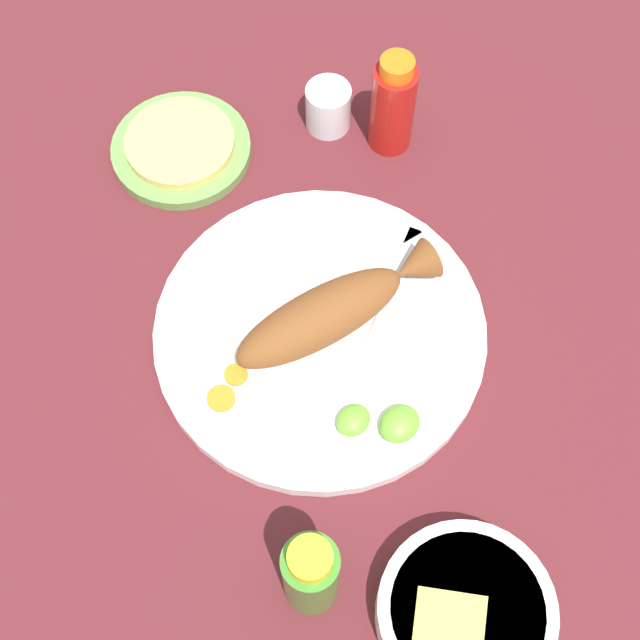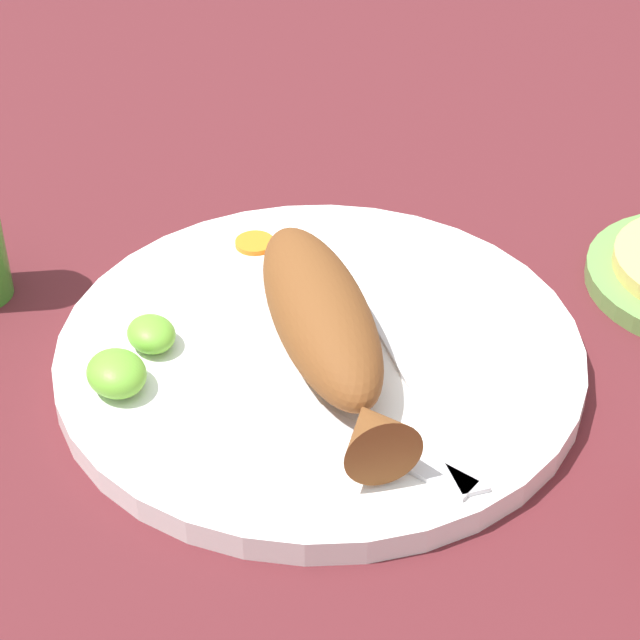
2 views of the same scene
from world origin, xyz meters
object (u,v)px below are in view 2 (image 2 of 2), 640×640
object	(u,v)px
fried_fish	(326,326)
fork_far	(359,433)
main_plate	(320,354)
fork_near	(426,405)

from	to	relation	value
fried_fish	fork_far	size ratio (longest dim) A/B	1.35
main_plate	fried_fish	bearing A→B (deg)	164.07
fork_far	fork_near	bearing A→B (deg)	69.42
main_plate	fork_far	distance (m)	0.09
main_plate	fried_fish	distance (m)	0.04
fork_near	fork_far	xyz separation A→B (m)	(-0.00, 0.05, 0.00)
main_plate	fork_near	size ratio (longest dim) A/B	1.93
fork_near	fork_far	world-z (taller)	same
fried_fish	fork_far	xyz separation A→B (m)	(-0.07, 0.02, -0.02)
main_plate	fried_fish	world-z (taller)	fried_fish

